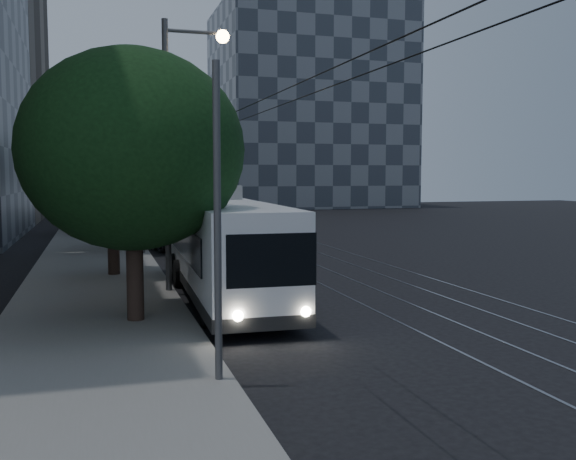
# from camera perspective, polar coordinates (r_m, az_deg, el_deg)

# --- Properties ---
(ground) EXTENTS (120.00, 120.00, 0.00)m
(ground) POSITION_cam_1_polar(r_m,az_deg,el_deg) (23.14, 2.31, -4.87)
(ground) COLOR black
(ground) RESTS_ON ground
(sidewalk) EXTENTS (5.00, 90.00, 0.15)m
(sidewalk) POSITION_cam_1_polar(r_m,az_deg,el_deg) (41.75, -16.66, -0.56)
(sidewalk) COLOR gray
(sidewalk) RESTS_ON ground
(tram_rails) EXTENTS (4.52, 90.00, 0.02)m
(tram_rails) POSITION_cam_1_polar(r_m,az_deg,el_deg) (42.91, -3.19, -0.30)
(tram_rails) COLOR gray
(tram_rails) RESTS_ON ground
(overhead_wires) EXTENTS (2.23, 90.00, 6.00)m
(overhead_wires) POSITION_cam_1_polar(r_m,az_deg,el_deg) (41.64, -13.30, 4.18)
(overhead_wires) COLOR black
(overhead_wires) RESTS_ON ground
(building_distant_right) EXTENTS (22.00, 18.00, 24.00)m
(building_distant_right) POSITION_cam_1_polar(r_m,az_deg,el_deg) (81.07, 1.78, 10.69)
(building_distant_right) COLOR #3C434D
(building_distant_right) RESTS_ON ground
(trolleybus) EXTENTS (2.85, 11.99, 5.63)m
(trolleybus) POSITION_cam_1_polar(r_m,az_deg,el_deg) (20.63, -5.74, -1.49)
(trolleybus) COLOR white
(trolleybus) RESTS_ON ground
(pickup_silver) EXTENTS (3.93, 6.07, 1.56)m
(pickup_silver) POSITION_cam_1_polar(r_m,az_deg,el_deg) (31.54, -7.94, -0.85)
(pickup_silver) COLOR #93959A
(pickup_silver) RESTS_ON ground
(car_white_a) EXTENTS (3.10, 4.78, 1.52)m
(car_white_a) POSITION_cam_1_polar(r_m,az_deg,el_deg) (35.84, -11.57, -0.24)
(car_white_a) COLOR #B1B2B6
(car_white_a) RESTS_ON ground
(car_white_b) EXTENTS (4.14, 5.78, 1.55)m
(car_white_b) POSITION_cam_1_polar(r_m,az_deg,el_deg) (42.56, -11.80, 0.60)
(car_white_b) COLOR white
(car_white_b) RESTS_ON ground
(car_white_c) EXTENTS (2.26, 4.79, 1.52)m
(car_white_c) POSITION_cam_1_polar(r_m,az_deg,el_deg) (46.36, -11.53, 0.93)
(car_white_c) COLOR white
(car_white_c) RESTS_ON ground
(car_white_d) EXTENTS (2.02, 3.89, 1.26)m
(car_white_d) POSITION_cam_1_polar(r_m,az_deg,el_deg) (52.05, -12.00, 1.22)
(car_white_d) COLOR white
(car_white_d) RESTS_ON ground
(tree_0) EXTENTS (5.77, 5.77, 7.19)m
(tree_0) POSITION_cam_1_polar(r_m,az_deg,el_deg) (17.08, -13.67, 6.92)
(tree_0) COLOR black
(tree_0) RESTS_ON ground
(tree_1) EXTENTS (4.15, 4.15, 6.24)m
(tree_1) POSITION_cam_1_polar(r_m,az_deg,el_deg) (25.19, -15.42, 5.70)
(tree_1) COLOR black
(tree_1) RESTS_ON ground
(tree_2) EXTENTS (5.14, 5.14, 6.79)m
(tree_2) POSITION_cam_1_polar(r_m,az_deg,el_deg) (33.62, -15.14, 5.67)
(tree_2) COLOR black
(tree_2) RESTS_ON ground
(tree_3) EXTENTS (4.02, 4.02, 5.98)m
(tree_3) POSITION_cam_1_polar(r_m,az_deg,el_deg) (42.23, -15.44, 5.06)
(tree_3) COLOR black
(tree_3) RESTS_ON ground
(tree_4) EXTENTS (4.93, 4.93, 6.64)m
(tree_4) POSITION_cam_1_polar(r_m,az_deg,el_deg) (45.64, -16.17, 5.35)
(tree_4) COLOR black
(tree_4) RESTS_ON ground
(tree_5) EXTENTS (5.33, 5.33, 7.09)m
(tree_5) POSITION_cam_1_polar(r_m,az_deg,el_deg) (55.73, -15.75, 5.54)
(tree_5) COLOR black
(tree_5) RESTS_ON ground
(streetlamp_near) EXTENTS (2.19, 0.44, 8.89)m
(streetlamp_near) POSITION_cam_1_polar(r_m,az_deg,el_deg) (21.34, -9.68, 8.83)
(streetlamp_near) COLOR #505053
(streetlamp_near) RESTS_ON ground
(streetlamp_far) EXTENTS (2.22, 0.44, 9.05)m
(streetlamp_far) POSITION_cam_1_polar(r_m,az_deg,el_deg) (46.69, -14.24, 6.74)
(streetlamp_far) COLOR #505053
(streetlamp_far) RESTS_ON ground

